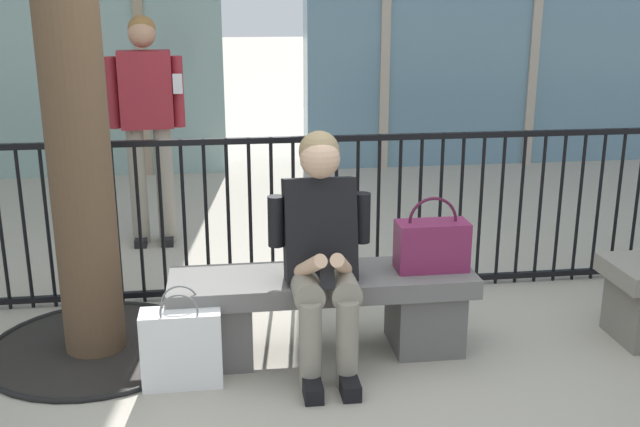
% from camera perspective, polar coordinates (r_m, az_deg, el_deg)
% --- Properties ---
extents(ground_plane, '(60.00, 60.00, 0.00)m').
position_cam_1_polar(ground_plane, '(4.12, 0.19, -10.46)').
color(ground_plane, '#A8A091').
extents(stone_bench, '(1.60, 0.44, 0.45)m').
position_cam_1_polar(stone_bench, '(4.00, 0.19, -6.99)').
color(stone_bench, slate).
rests_on(stone_bench, ground).
extents(seated_person_with_phone, '(0.52, 0.66, 1.21)m').
position_cam_1_polar(seated_person_with_phone, '(3.74, 0.14, -2.46)').
color(seated_person_with_phone, gray).
rests_on(seated_person_with_phone, ground).
extents(handbag_on_bench, '(0.38, 0.17, 0.40)m').
position_cam_1_polar(handbag_on_bench, '(4.00, 8.49, -2.33)').
color(handbag_on_bench, '#7A234C').
rests_on(handbag_on_bench, stone_bench).
extents(shopping_bag, '(0.39, 0.16, 0.50)m').
position_cam_1_polar(shopping_bag, '(3.78, -10.46, -9.95)').
color(shopping_bag, white).
rests_on(shopping_bag, ground).
extents(bystander_at_railing, '(0.55, 0.28, 1.71)m').
position_cam_1_polar(bystander_at_railing, '(5.74, -13.01, 7.39)').
color(bystander_at_railing, gray).
rests_on(bystander_at_railing, ground).
extents(plaza_railing, '(7.44, 0.04, 1.03)m').
position_cam_1_polar(plaza_railing, '(4.69, -1.20, -0.20)').
color(plaza_railing, black).
rests_on(plaza_railing, ground).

